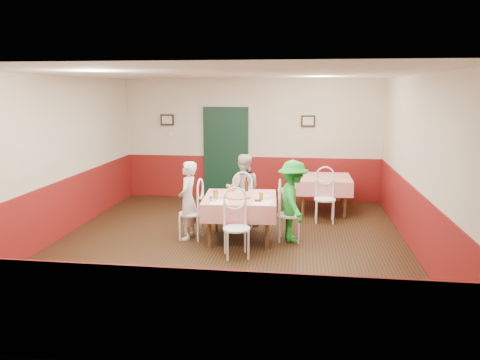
# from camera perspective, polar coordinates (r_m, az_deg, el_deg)

# --- Properties ---
(floor) EXTENTS (7.00, 7.00, 0.00)m
(floor) POSITION_cam_1_polar(r_m,az_deg,el_deg) (7.86, -1.42, -8.04)
(floor) COLOR black
(floor) RESTS_ON ground
(ceiling) EXTENTS (7.00, 7.00, 0.00)m
(ceiling) POSITION_cam_1_polar(r_m,az_deg,el_deg) (7.43, -1.53, 12.82)
(ceiling) COLOR white
(ceiling) RESTS_ON back_wall
(back_wall) EXTENTS (6.00, 0.10, 2.80)m
(back_wall) POSITION_cam_1_polar(r_m,az_deg,el_deg) (10.96, 1.40, 4.93)
(back_wall) COLOR beige
(back_wall) RESTS_ON ground
(front_wall) EXTENTS (6.00, 0.10, 2.80)m
(front_wall) POSITION_cam_1_polar(r_m,az_deg,el_deg) (4.17, -9.04, -5.39)
(front_wall) COLOR beige
(front_wall) RESTS_ON ground
(left_wall) EXTENTS (0.10, 7.00, 2.80)m
(left_wall) POSITION_cam_1_polar(r_m,az_deg,el_deg) (8.51, -21.85, 2.36)
(left_wall) COLOR beige
(left_wall) RESTS_ON ground
(right_wall) EXTENTS (0.10, 7.00, 2.80)m
(right_wall) POSITION_cam_1_polar(r_m,az_deg,el_deg) (7.65, 21.33, 1.49)
(right_wall) COLOR beige
(right_wall) RESTS_ON ground
(wainscot_back) EXTENTS (6.00, 0.03, 1.00)m
(wainscot_back) POSITION_cam_1_polar(r_m,az_deg,el_deg) (11.08, 1.37, 0.28)
(wainscot_back) COLOR maroon
(wainscot_back) RESTS_ON ground
(wainscot_front) EXTENTS (6.00, 0.03, 1.00)m
(wainscot_front) POSITION_cam_1_polar(r_m,az_deg,el_deg) (4.52, -8.62, -16.34)
(wainscot_front) COLOR maroon
(wainscot_front) RESTS_ON ground
(wainscot_left) EXTENTS (0.03, 7.00, 1.00)m
(wainscot_left) POSITION_cam_1_polar(r_m,az_deg,el_deg) (8.68, -21.34, -3.52)
(wainscot_left) COLOR maroon
(wainscot_left) RESTS_ON ground
(wainscot_right) EXTENTS (0.03, 7.00, 1.00)m
(wainscot_right) POSITION_cam_1_polar(r_m,az_deg,el_deg) (7.83, 20.76, -5.01)
(wainscot_right) COLOR maroon
(wainscot_right) RESTS_ON ground
(door) EXTENTS (0.96, 0.06, 2.10)m
(door) POSITION_cam_1_polar(r_m,az_deg,el_deg) (11.03, -1.74, 3.13)
(door) COLOR black
(door) RESTS_ON ground
(picture_left) EXTENTS (0.32, 0.03, 0.26)m
(picture_left) POSITION_cam_1_polar(r_m,az_deg,el_deg) (11.26, -8.87, 7.26)
(picture_left) COLOR black
(picture_left) RESTS_ON back_wall
(picture_right) EXTENTS (0.32, 0.03, 0.26)m
(picture_right) POSITION_cam_1_polar(r_m,az_deg,el_deg) (10.81, 8.31, 7.12)
(picture_right) COLOR black
(picture_right) RESTS_ON back_wall
(thermostat) EXTENTS (0.10, 0.03, 0.10)m
(thermostat) POSITION_cam_1_polar(r_m,az_deg,el_deg) (11.26, -8.32, 5.49)
(thermostat) COLOR white
(thermostat) RESTS_ON back_wall
(main_table) EXTENTS (1.30, 1.30, 0.77)m
(main_table) POSITION_cam_1_polar(r_m,az_deg,el_deg) (8.09, 0.00, -4.70)
(main_table) COLOR red
(main_table) RESTS_ON ground
(second_table) EXTENTS (1.12, 1.12, 0.77)m
(second_table) POSITION_cam_1_polar(r_m,az_deg,el_deg) (10.02, 10.10, -1.77)
(second_table) COLOR red
(second_table) RESTS_ON ground
(chair_left) EXTENTS (0.44, 0.44, 0.90)m
(chair_left) POSITION_cam_1_polar(r_m,az_deg,el_deg) (8.16, -5.98, -4.06)
(chair_left) COLOR white
(chair_left) RESTS_ON ground
(chair_right) EXTENTS (0.42, 0.42, 0.90)m
(chair_right) POSITION_cam_1_polar(r_m,az_deg,el_deg) (8.06, 6.06, -4.26)
(chair_right) COLOR white
(chair_right) RESTS_ON ground
(chair_far) EXTENTS (0.46, 0.46, 0.90)m
(chair_far) POSITION_cam_1_polar(r_m,az_deg,el_deg) (8.89, 0.35, -2.75)
(chair_far) COLOR white
(chair_far) RESTS_ON ground
(chair_near) EXTENTS (0.52, 0.52, 0.90)m
(chair_near) POSITION_cam_1_polar(r_m,az_deg,el_deg) (7.25, -0.43, -5.95)
(chair_near) COLOR white
(chair_near) RESTS_ON ground
(chair_second_a) EXTENTS (0.42, 0.42, 0.90)m
(chair_second_a) POSITION_cam_1_polar(r_m,az_deg,el_deg) (10.00, 5.82, -1.24)
(chair_second_a) COLOR white
(chair_second_a) RESTS_ON ground
(chair_second_b) EXTENTS (0.42, 0.42, 0.90)m
(chair_second_b) POSITION_cam_1_polar(r_m,az_deg,el_deg) (9.28, 10.31, -2.34)
(chair_second_b) COLOR white
(chair_second_b) RESTS_ON ground
(pizza) EXTENTS (0.44, 0.44, 0.03)m
(pizza) POSITION_cam_1_polar(r_m,az_deg,el_deg) (7.92, -0.26, -2.06)
(pizza) COLOR #B74723
(pizza) RESTS_ON main_table
(plate_left) EXTENTS (0.27, 0.27, 0.01)m
(plate_left) POSITION_cam_1_polar(r_m,az_deg,el_deg) (8.02, -2.89, -1.96)
(plate_left) COLOR white
(plate_left) RESTS_ON main_table
(plate_right) EXTENTS (0.27, 0.27, 0.01)m
(plate_right) POSITION_cam_1_polar(r_m,az_deg,el_deg) (7.98, 2.96, -2.02)
(plate_right) COLOR white
(plate_right) RESTS_ON main_table
(plate_far) EXTENTS (0.27, 0.27, 0.01)m
(plate_far) POSITION_cam_1_polar(r_m,az_deg,el_deg) (8.42, 0.39, -1.31)
(plate_far) COLOR white
(plate_far) RESTS_ON main_table
(glass_a) EXTENTS (0.09, 0.09, 0.16)m
(glass_a) POSITION_cam_1_polar(r_m,az_deg,el_deg) (7.77, -2.99, -1.83)
(glass_a) COLOR #BF7219
(glass_a) RESTS_ON main_table
(glass_b) EXTENTS (0.07, 0.07, 0.13)m
(glass_b) POSITION_cam_1_polar(r_m,az_deg,el_deg) (7.74, 2.59, -1.99)
(glass_b) COLOR #BF7219
(glass_b) RESTS_ON main_table
(glass_c) EXTENTS (0.07, 0.07, 0.12)m
(glass_c) POSITION_cam_1_polar(r_m,az_deg,el_deg) (8.40, -0.92, -0.95)
(glass_c) COLOR #BF7219
(glass_c) RESTS_ON main_table
(beer_bottle) EXTENTS (0.07, 0.07, 0.24)m
(beer_bottle) POSITION_cam_1_polar(r_m,az_deg,el_deg) (8.34, 0.79, -0.64)
(beer_bottle) COLOR #381C0A
(beer_bottle) RESTS_ON main_table
(shaker_a) EXTENTS (0.04, 0.04, 0.09)m
(shaker_a) POSITION_cam_1_polar(r_m,az_deg,el_deg) (7.61, -3.46, -2.39)
(shaker_a) COLOR silver
(shaker_a) RESTS_ON main_table
(shaker_b) EXTENTS (0.04, 0.04, 0.09)m
(shaker_b) POSITION_cam_1_polar(r_m,az_deg,el_deg) (7.59, -3.12, -2.42)
(shaker_b) COLOR silver
(shaker_b) RESTS_ON main_table
(shaker_c) EXTENTS (0.04, 0.04, 0.09)m
(shaker_c) POSITION_cam_1_polar(r_m,az_deg,el_deg) (7.65, -3.59, -2.31)
(shaker_c) COLOR #B23319
(shaker_c) RESTS_ON main_table
(menu_left) EXTENTS (0.38, 0.45, 0.00)m
(menu_left) POSITION_cam_1_polar(r_m,az_deg,el_deg) (7.61, -2.62, -2.70)
(menu_left) COLOR white
(menu_left) RESTS_ON main_table
(menu_right) EXTENTS (0.35, 0.44, 0.00)m
(menu_right) POSITION_cam_1_polar(r_m,az_deg,el_deg) (7.60, 2.81, -2.72)
(menu_right) COLOR white
(menu_right) RESTS_ON main_table
(wallet) EXTENTS (0.12, 0.10, 0.02)m
(wallet) POSITION_cam_1_polar(r_m,az_deg,el_deg) (7.67, 2.21, -2.52)
(wallet) COLOR black
(wallet) RESTS_ON main_table
(diner_left) EXTENTS (0.34, 0.51, 1.36)m
(diner_left) POSITION_cam_1_polar(r_m,az_deg,el_deg) (8.11, -6.36, -2.49)
(diner_left) COLOR gray
(diner_left) RESTS_ON ground
(diner_far) EXTENTS (0.71, 0.58, 1.37)m
(diner_far) POSITION_cam_1_polar(r_m,az_deg,el_deg) (8.88, 0.37, -1.21)
(diner_far) COLOR gray
(diner_far) RESTS_ON ground
(diner_right) EXTENTS (0.72, 1.00, 1.40)m
(diner_right) POSITION_cam_1_polar(r_m,az_deg,el_deg) (8.00, 6.45, -2.56)
(diner_right) COLOR gray
(diner_right) RESTS_ON ground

